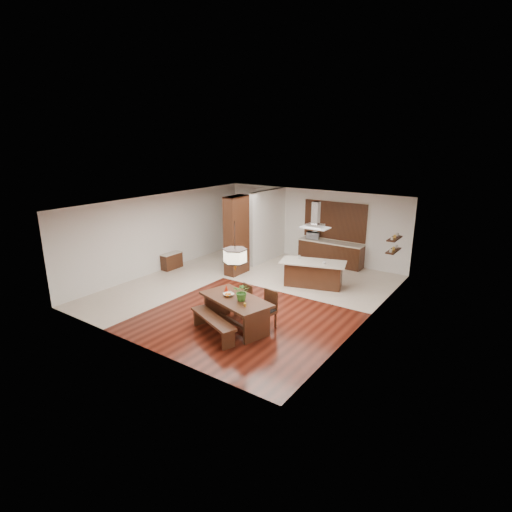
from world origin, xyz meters
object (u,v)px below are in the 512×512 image
Objects in this scene: hallway_console at (172,261)px; dining_chair_left at (243,300)px; microwave at (313,235)px; range_hood at (316,215)px; island_cup at (324,263)px; foliage_plant at (242,292)px; kitchen_island at (313,274)px; dining_table at (236,306)px; dining_chair_right at (266,310)px; dining_bench at (213,327)px; fruit_bowl at (229,295)px; pendant_lantern at (235,246)px.

hallway_console is 0.98× the size of dining_chair_left.
microwave reaches higher than hallway_console.
island_cup is (0.42, -0.08, -1.53)m from range_hood.
dining_chair_left is at bearing 125.83° from foliage_plant.
dining_chair_left reaches higher than hallway_console.
kitchen_island is 4.68× the size of microwave.
dining_chair_right reaches higher than dining_table.
dining_bench is at bearing -100.40° from microwave.
fruit_bowl is 3.98m from island_cup.
foliage_plant is at bearing -96.07° from microwave.
kitchen_island is 2.01m from range_hood.
dining_bench is 5.19m from range_hood.
range_hood is at bearing 86.28° from dining_table.
foliage_plant is at bearing -37.69° from dining_chair_left.
dining_chair_right is 1.07m from fruit_bowl.
dining_chair_right is at bearing 47.61° from foliage_plant.
fruit_bowl is at bearing -147.30° from dining_chair_right.
fruit_bowl is 6.61m from microwave.
pendant_lantern and range_hood have the same top height.
dining_table is 0.81m from dining_chair_left.
range_hood is 1.80× the size of microwave.
pendant_lantern is 2.73× the size of foliage_plant.
dining_table is 2.18× the size of dining_chair_right.
range_hood is (0.00, 0.00, 2.01)m from kitchen_island.
fruit_bowl is at bearing -68.88° from dining_chair_left.
dining_table is 4.39m from range_hood.
dining_table is 0.80m from dining_chair_right.
microwave is (-0.85, 6.55, 0.21)m from fruit_bowl.
foliage_plant is at bearing -90.47° from range_hood.
range_hood is (-0.40, 3.52, 1.96)m from dining_chair_right.
hallway_console is 0.67× the size of pendant_lantern.
pendant_lantern reaches higher than microwave.
range_hood reaches higher than kitchen_island.
microwave is (-1.10, 6.58, 0.47)m from dining_table.
dining_table is 2.46× the size of range_hood.
pendant_lantern is 3.99m from range_hood.
island_cup is (0.94, 3.87, 0.06)m from fruit_bowl.
kitchen_island is 2.60× the size of range_hood.
foliage_plant is at bearing -4.81° from fruit_bowl.
island_cup is at bearing 80.11° from pendant_lantern.
foliage_plant reaches higher than island_cup.
range_hood is (5.37, 1.39, 2.15)m from hallway_console.
dining_table is 1.69× the size of pendant_lantern.
kitchen_island is (0.52, 3.95, -0.42)m from fruit_bowl.
hallway_console is 1.84× the size of foliage_plant.
dining_bench is 1.76× the size of dining_chair_right.
hallway_console is 5.91m from dining_bench.
kitchen_island is (5.37, 1.39, 0.14)m from hallway_console.
foliage_plant is at bearing -4.24° from pendant_lantern.
microwave reaches higher than dining_bench.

